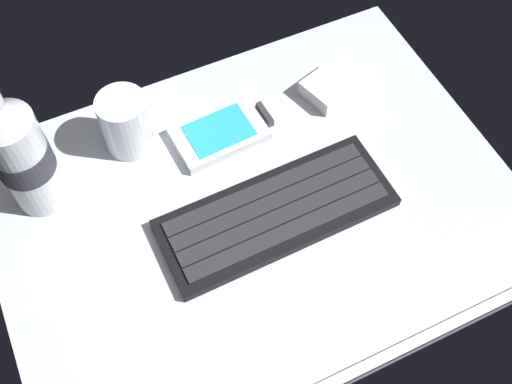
{
  "coord_description": "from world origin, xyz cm",
  "views": [
    {
      "loc": [
        -16.47,
        -35.09,
        67.43
      ],
      "look_at": [
        0.0,
        0.0,
        3.0
      ],
      "focal_mm": 43.69,
      "sensor_mm": 36.0,
      "label": 1
    }
  ],
  "objects": [
    {
      "name": "ground_plane",
      "position": [
        0.0,
        -0.23,
        -0.99
      ],
      "size": [
        64.0,
        48.0,
        2.8
      ],
      "color": "silver"
    },
    {
      "name": "keyboard",
      "position": [
        1.58,
        -2.51,
        0.81
      ],
      "size": [
        29.21,
        11.56,
        1.7
      ],
      "color": "black",
      "rests_on": "ground_plane"
    },
    {
      "name": "handheld_device",
      "position": [
        0.66,
        11.51,
        0.73
      ],
      "size": [
        13.13,
        8.32,
        1.5
      ],
      "color": "silver",
      "rests_on": "ground_plane"
    },
    {
      "name": "juice_cup",
      "position": [
        -10.93,
        15.61,
        3.91
      ],
      "size": [
        6.4,
        6.4,
        8.5
      ],
      "color": "silver",
      "rests_on": "ground_plane"
    },
    {
      "name": "water_bottle",
      "position": [
        -23.67,
        12.67,
        9.01
      ],
      "size": [
        6.73,
        6.73,
        20.8
      ],
      "color": "silver",
      "rests_on": "ground_plane"
    },
    {
      "name": "charger_block",
      "position": [
        16.97,
        12.05,
        1.2
      ],
      "size": [
        8.34,
        7.42,
        2.4
      ],
      "primitive_type": "cube",
      "rotation": [
        0.0,
        0.0,
        0.3
      ],
      "color": "white",
      "rests_on": "ground_plane"
    }
  ]
}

